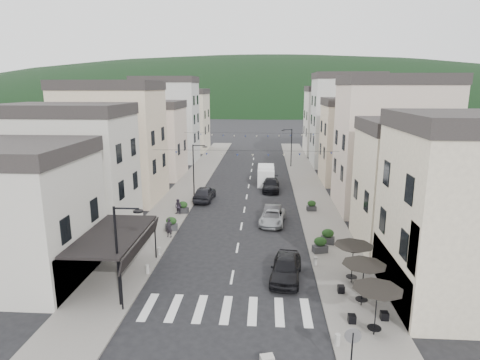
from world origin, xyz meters
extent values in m
plane|color=black|center=(0.00, 0.00, 0.00)|extent=(700.00, 700.00, 0.00)
cube|color=slate|center=(-7.50, 32.00, 0.06)|extent=(4.00, 76.00, 0.12)
cube|color=slate|center=(7.50, 32.00, 0.06)|extent=(4.00, 76.00, 0.12)
ellipsoid|color=black|center=(0.00, 300.00, 0.00)|extent=(640.00, 360.00, 70.00)
cube|color=black|center=(-7.50, 5.00, 3.20)|extent=(3.60, 7.50, 0.15)
cube|color=black|center=(-5.70, 5.00, 2.70)|extent=(0.34, 7.50, 0.99)
cylinder|color=black|center=(-5.80, 1.50, 1.60)|extent=(0.10, 0.10, 3.20)
cylinder|color=black|center=(-5.80, 8.50, 1.60)|extent=(0.10, 0.10, 3.20)
cube|color=beige|center=(-14.50, 14.00, 5.00)|extent=(10.00, 7.00, 10.00)
cube|color=#262323|center=(-14.50, 14.00, 10.50)|extent=(10.20, 7.14, 1.00)
cube|color=#C7B495|center=(-14.50, 24.00, 6.00)|extent=(10.00, 8.00, 12.00)
cube|color=#262323|center=(-14.50, 24.00, 12.50)|extent=(10.20, 8.16, 1.00)
cube|color=beige|center=(-14.50, 36.00, 4.75)|extent=(10.00, 8.00, 9.50)
cube|color=#262323|center=(-14.50, 36.00, 10.00)|extent=(10.20, 8.16, 1.00)
cube|color=#B7B7B2|center=(-14.50, 48.00, 6.50)|extent=(10.00, 7.00, 13.00)
cube|color=#262323|center=(-14.50, 48.00, 13.50)|extent=(10.20, 7.14, 1.00)
cube|color=#BBAE94|center=(-14.50, 60.00, 5.50)|extent=(10.00, 9.00, 11.00)
cube|color=#262323|center=(-14.50, 60.00, 11.50)|extent=(10.20, 9.18, 1.00)
cube|color=#BBAE94|center=(14.50, 12.00, 4.50)|extent=(10.00, 7.00, 9.00)
cube|color=#262323|center=(14.50, 12.00, 9.50)|extent=(10.20, 7.14, 1.00)
cube|color=beige|center=(14.50, 22.00, 6.25)|extent=(10.00, 8.00, 12.50)
cube|color=#262323|center=(14.50, 22.00, 13.00)|extent=(10.20, 8.16, 1.00)
cube|color=#C7B495|center=(14.50, 34.00, 5.00)|extent=(10.00, 7.00, 10.00)
cube|color=#262323|center=(14.50, 34.00, 10.50)|extent=(10.20, 7.14, 1.00)
cube|color=#B7B7B2|center=(14.50, 46.00, 6.75)|extent=(10.00, 8.00, 13.50)
cube|color=#262323|center=(14.50, 46.00, 14.00)|extent=(10.20, 8.16, 1.00)
cube|color=beige|center=(14.50, 58.00, 5.75)|extent=(10.00, 9.00, 11.50)
cube|color=#262323|center=(14.50, 58.00, 12.00)|extent=(10.20, 9.18, 1.00)
cylinder|color=black|center=(7.70, 0.00, 1.27)|extent=(0.06, 0.06, 2.30)
cone|color=black|center=(7.70, 0.00, 2.37)|extent=(2.50, 2.50, 0.55)
cylinder|color=black|center=(7.70, 0.00, 0.49)|extent=(0.70, 0.70, 0.04)
cylinder|color=black|center=(7.70, 2.80, 1.27)|extent=(0.06, 0.06, 2.30)
cone|color=black|center=(7.70, 2.80, 2.37)|extent=(2.50, 2.50, 0.55)
cylinder|color=black|center=(7.70, 2.80, 0.49)|extent=(0.70, 0.70, 0.04)
cylinder|color=black|center=(7.70, 5.60, 1.27)|extent=(0.06, 0.06, 2.30)
cone|color=black|center=(7.70, 5.60, 2.37)|extent=(2.50, 2.50, 0.55)
cylinder|color=black|center=(7.70, 5.60, 0.49)|extent=(0.70, 0.70, 0.04)
cylinder|color=black|center=(-6.10, 2.00, 3.00)|extent=(0.14, 0.14, 6.00)
cylinder|color=black|center=(-5.40, 2.00, 5.90)|extent=(1.40, 0.10, 0.10)
cylinder|color=black|center=(-4.75, 2.00, 5.75)|extent=(0.56, 0.56, 0.08)
cylinder|color=black|center=(-6.10, 26.00, 3.00)|extent=(0.14, 0.14, 6.00)
cylinder|color=black|center=(-5.40, 26.00, 5.90)|extent=(1.40, 0.10, 0.10)
cylinder|color=black|center=(-4.75, 26.00, 5.75)|extent=(0.56, 0.56, 0.08)
cylinder|color=black|center=(6.10, 44.00, 3.00)|extent=(0.14, 0.14, 6.00)
cylinder|color=black|center=(5.40, 44.00, 5.90)|extent=(1.40, 0.10, 0.10)
cylinder|color=black|center=(4.75, 44.00, 5.75)|extent=(0.56, 0.56, 0.08)
cylinder|color=black|center=(5.80, -3.50, 1.25)|extent=(0.07, 0.07, 2.50)
cylinder|color=slate|center=(5.80, -3.50, 2.35)|extent=(0.70, 0.04, 0.70)
cylinder|color=gray|center=(-5.70, 6.00, 0.42)|extent=(0.26, 0.26, 0.60)
cylinder|color=gray|center=(-5.70, 9.00, 0.42)|extent=(0.26, 0.26, 0.60)
cylinder|color=gray|center=(5.70, 8.00, 0.42)|extent=(0.26, 0.26, 0.60)
cylinder|color=gray|center=(5.70, -1.00, 0.42)|extent=(0.26, 0.26, 0.60)
cylinder|color=black|center=(0.00, 22.00, 6.00)|extent=(19.00, 0.02, 0.02)
cone|color=beige|center=(-8.71, 22.00, 5.81)|extent=(0.28, 0.28, 0.24)
cone|color=navy|center=(-7.12, 22.00, 5.73)|extent=(0.28, 0.28, 0.24)
cone|color=beige|center=(-5.54, 22.00, 5.65)|extent=(0.28, 0.28, 0.24)
cone|color=navy|center=(-3.96, 22.00, 5.58)|extent=(0.28, 0.28, 0.24)
cone|color=beige|center=(-2.38, 22.00, 5.54)|extent=(0.28, 0.28, 0.24)
cone|color=navy|center=(-0.79, 22.00, 5.51)|extent=(0.28, 0.28, 0.24)
cone|color=beige|center=(0.79, 22.00, 5.51)|extent=(0.28, 0.28, 0.24)
cone|color=navy|center=(2.38, 22.00, 5.54)|extent=(0.28, 0.28, 0.24)
cone|color=beige|center=(3.96, 22.00, 5.58)|extent=(0.28, 0.28, 0.24)
cone|color=navy|center=(5.54, 22.00, 5.65)|extent=(0.28, 0.28, 0.24)
cone|color=beige|center=(7.12, 22.00, 5.73)|extent=(0.28, 0.28, 0.24)
cone|color=navy|center=(8.71, 22.00, 5.81)|extent=(0.28, 0.28, 0.24)
cylinder|color=black|center=(0.00, 38.00, 6.00)|extent=(19.00, 0.02, 0.02)
cone|color=beige|center=(-8.71, 38.00, 5.81)|extent=(0.28, 0.28, 0.24)
cone|color=navy|center=(-7.12, 38.00, 5.73)|extent=(0.28, 0.28, 0.24)
cone|color=beige|center=(-5.54, 38.00, 5.65)|extent=(0.28, 0.28, 0.24)
cone|color=navy|center=(-3.96, 38.00, 5.58)|extent=(0.28, 0.28, 0.24)
cone|color=beige|center=(-2.38, 38.00, 5.54)|extent=(0.28, 0.28, 0.24)
cone|color=navy|center=(-0.79, 38.00, 5.51)|extent=(0.28, 0.28, 0.24)
cone|color=beige|center=(0.79, 38.00, 5.51)|extent=(0.28, 0.28, 0.24)
cone|color=navy|center=(2.38, 38.00, 5.54)|extent=(0.28, 0.28, 0.24)
cone|color=beige|center=(3.96, 38.00, 5.58)|extent=(0.28, 0.28, 0.24)
cone|color=navy|center=(5.54, 38.00, 5.65)|extent=(0.28, 0.28, 0.24)
cone|color=beige|center=(7.12, 38.00, 5.73)|extent=(0.28, 0.28, 0.24)
cone|color=navy|center=(8.71, 38.00, 5.81)|extent=(0.28, 0.28, 0.24)
imported|color=black|center=(3.55, 6.00, 0.80)|extent=(2.45, 4.87, 1.59)
imported|color=#38373A|center=(2.80, 17.64, 0.70)|extent=(1.87, 4.40, 1.41)
imported|color=#989BA0|center=(2.82, 16.91, 0.65)|extent=(2.69, 4.90, 1.30)
imported|color=black|center=(2.80, 29.01, 0.72)|extent=(2.14, 5.04, 1.45)
imported|color=black|center=(-4.60, 24.18, 0.82)|extent=(2.23, 4.94, 1.65)
cube|color=white|center=(2.17, 32.63, 1.09)|extent=(2.09, 5.24, 2.18)
cube|color=white|center=(2.17, 31.98, 2.24)|extent=(2.03, 3.50, 0.55)
cylinder|color=black|center=(1.30, 30.67, 0.38)|extent=(0.27, 0.76, 0.76)
cylinder|color=black|center=(3.05, 30.67, 0.38)|extent=(0.27, 0.76, 0.76)
cylinder|color=black|center=(1.30, 34.59, 0.38)|extent=(0.27, 0.76, 0.76)
cylinder|color=black|center=(3.04, 34.60, 0.38)|extent=(0.27, 0.76, 0.76)
imported|color=black|center=(-5.80, 12.65, 0.94)|extent=(0.67, 0.52, 1.64)
imported|color=#28222D|center=(-6.36, 18.75, 0.89)|extent=(0.88, 0.78, 1.53)
cube|color=#A5A19C|center=(2.31, -2.47, 0.23)|extent=(0.70, 0.59, 0.45)
cube|color=#323335|center=(-6.00, 14.26, 0.39)|extent=(1.18, 0.81, 0.54)
ellipsoid|color=black|center=(-6.00, 14.26, 0.98)|extent=(0.95, 0.60, 0.69)
cube|color=#28282A|center=(-6.00, 19.23, 0.39)|extent=(1.07, 0.61, 0.53)
ellipsoid|color=black|center=(-6.00, 19.23, 0.97)|extent=(0.93, 0.59, 0.68)
cube|color=#2B2B2D|center=(7.13, 12.06, 0.39)|extent=(1.20, 0.83, 0.55)
ellipsoid|color=black|center=(7.13, 12.06, 0.99)|extent=(0.96, 0.61, 0.70)
cube|color=#303033|center=(6.31, 10.26, 0.39)|extent=(1.22, 0.89, 0.55)
ellipsoid|color=black|center=(6.31, 10.26, 0.99)|extent=(0.96, 0.61, 0.70)
cube|color=#2C2C2E|center=(6.81, 20.77, 0.36)|extent=(0.99, 0.59, 0.48)
ellipsoid|color=black|center=(6.81, 20.77, 0.89)|extent=(0.84, 0.54, 0.61)
camera|label=1|loc=(2.10, -18.36, 12.33)|focal=30.00mm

